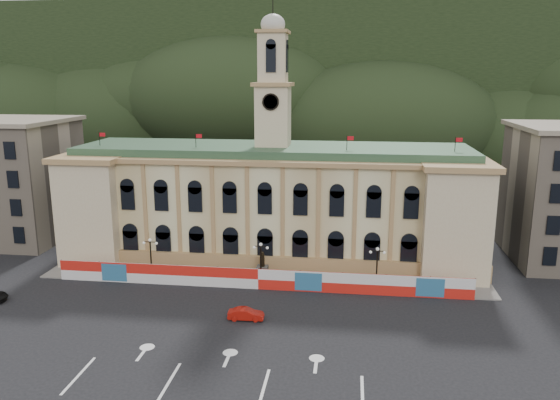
# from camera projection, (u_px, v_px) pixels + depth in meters

# --- Properties ---
(ground) EXTENTS (260.00, 260.00, 0.00)m
(ground) POSITION_uv_depth(u_px,v_px,m) (231.00, 350.00, 50.84)
(ground) COLOR black
(ground) RESTS_ON ground
(lane_markings) EXTENTS (26.00, 10.00, 0.02)m
(lane_markings) POSITION_uv_depth(u_px,v_px,m) (219.00, 379.00, 46.01)
(lane_markings) COLOR white
(lane_markings) RESTS_ON ground
(hill_ridge) EXTENTS (230.00, 80.00, 64.00)m
(hill_ridge) POSITION_uv_depth(u_px,v_px,m) (317.00, 94.00, 164.35)
(hill_ridge) COLOR black
(hill_ridge) RESTS_ON ground
(city_hall) EXTENTS (56.20, 17.60, 37.10)m
(city_hall) POSITION_uv_depth(u_px,v_px,m) (273.00, 201.00, 75.78)
(city_hall) COLOR beige
(city_hall) RESTS_ON ground
(side_building_left) EXTENTS (21.00, 17.00, 18.60)m
(side_building_left) POSITION_uv_depth(u_px,v_px,m) (0.00, 179.00, 84.04)
(side_building_left) COLOR tan
(side_building_left) RESTS_ON ground
(hoarding_fence) EXTENTS (50.00, 0.44, 2.50)m
(hoarding_fence) POSITION_uv_depth(u_px,v_px,m) (259.00, 279.00, 65.11)
(hoarding_fence) COLOR red
(hoarding_fence) RESTS_ON ground
(pavement) EXTENTS (56.00, 5.50, 0.16)m
(pavement) POSITION_uv_depth(u_px,v_px,m) (262.00, 280.00, 67.98)
(pavement) COLOR slate
(pavement) RESTS_ON ground
(statue) EXTENTS (1.40, 1.40, 3.72)m
(statue) POSITION_uv_depth(u_px,v_px,m) (262.00, 271.00, 67.97)
(statue) COLOR #595651
(statue) RESTS_ON ground
(lamp_left) EXTENTS (1.96, 0.44, 5.15)m
(lamp_left) POSITION_uv_depth(u_px,v_px,m) (151.00, 254.00, 68.34)
(lamp_left) COLOR black
(lamp_left) RESTS_ON ground
(lamp_center) EXTENTS (1.96, 0.44, 5.15)m
(lamp_center) POSITION_uv_depth(u_px,v_px,m) (261.00, 259.00, 66.58)
(lamp_center) COLOR black
(lamp_center) RESTS_ON ground
(lamp_right) EXTENTS (1.96, 0.44, 5.15)m
(lamp_right) POSITION_uv_depth(u_px,v_px,m) (377.00, 264.00, 64.82)
(lamp_right) COLOR black
(lamp_right) RESTS_ON ground
(red_sedan) EXTENTS (1.69, 3.91, 1.24)m
(red_sedan) POSITION_uv_depth(u_px,v_px,m) (246.00, 314.00, 57.01)
(red_sedan) COLOR #A8140C
(red_sedan) RESTS_ON ground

